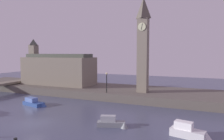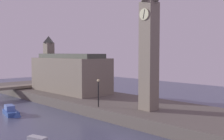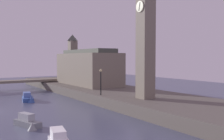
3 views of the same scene
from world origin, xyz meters
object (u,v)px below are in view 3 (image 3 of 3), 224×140
clock_tower (146,30)px  streetlamp (101,79)px  parliament_hall (87,67)px  boat_tour_blue (28,98)px  boat_cruiser_grey (28,123)px

clock_tower → streetlamp: (-5.78, -3.36, -6.58)m
parliament_hall → streetlamp: size_ratio=4.46×
clock_tower → boat_tour_blue: clock_tower is taller
clock_tower → boat_tour_blue: bearing=-144.1°
streetlamp → boat_cruiser_grey: size_ratio=0.91×
parliament_hall → boat_cruiser_grey: size_ratio=4.07×
parliament_hall → streetlamp: (14.89, -5.59, -1.10)m
parliament_hall → streetlamp: bearing=-20.6°
clock_tower → boat_cruiser_grey: (0.41, -15.27, -9.95)m
clock_tower → streetlamp: 9.38m
parliament_hall → boat_tour_blue: parliament_hall is taller
streetlamp → boat_cruiser_grey: streetlamp is taller
parliament_hall → boat_cruiser_grey: bearing=-39.7°
clock_tower → parliament_hall: (-20.67, 2.22, -5.48)m
boat_tour_blue → clock_tower: bearing=35.9°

